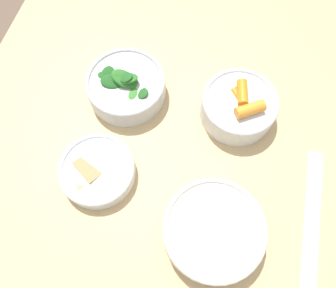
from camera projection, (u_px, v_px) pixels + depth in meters
ground_plane at (160, 211)px, 1.36m from camera, size 10.00×10.00×0.00m
dining_table at (154, 162)px, 0.79m from camera, size 0.98×0.82×0.74m
bowl_carrots at (238, 106)px, 0.67m from camera, size 0.15×0.15×0.08m
bowl_greens at (126, 86)px, 0.69m from camera, size 0.17×0.17×0.08m
bowl_beans_hotdog at (213, 231)px, 0.58m from camera, size 0.18×0.18×0.05m
bowl_cookies at (97, 170)px, 0.63m from camera, size 0.15×0.15×0.04m
ruler at (311, 228)px, 0.61m from camera, size 0.31×0.04×0.00m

